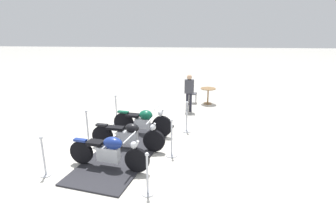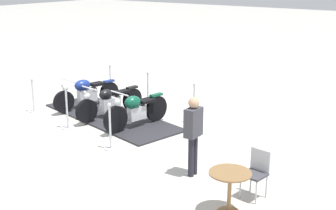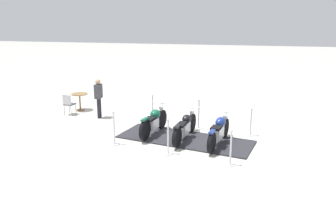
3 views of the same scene
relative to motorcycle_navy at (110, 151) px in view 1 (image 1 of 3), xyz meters
The scene contains 14 objects.
ground_plane 1.30m from the motorcycle_navy, 100.02° to the right, with size 80.00×80.00×0.00m, color beige.
display_platform 1.30m from the motorcycle_navy, 100.02° to the right, with size 4.60×1.65×0.04m, color #28282D.
motorcycle_navy is the anchor object (origin of this frame).
motorcycle_black 1.20m from the motorcycle_navy, 101.34° to the right, with size 2.30×0.63×0.97m.
motorcycle_forest 2.40m from the motorcycle_navy, 101.82° to the right, with size 2.09×0.69×1.03m.
stanchion_left_front 1.62m from the motorcycle_navy, 15.91° to the left, with size 0.28×0.28×1.07m.
stanchion_left_mid 1.86m from the motorcycle_navy, 52.19° to the right, with size 0.30×0.30×1.15m.
stanchion_left_rear 3.46m from the motorcycle_navy, 77.79° to the right, with size 0.34×0.34×1.15m.
stanchion_right_rear 3.43m from the motorcycle_navy, 125.05° to the right, with size 0.34×0.34×1.13m.
stanchion_right_front 1.54m from the motorcycle_navy, 138.42° to the left, with size 0.29×0.29×1.03m.
stanchion_right_mid 1.80m from the motorcycle_navy, 150.20° to the right, with size 0.35×0.35×1.14m.
cafe_table 7.09m from the motorcycle_navy, 114.50° to the right, with size 0.73×0.73×0.77m.
cafe_chair_near_table 6.90m from the motorcycle_navy, 107.96° to the right, with size 0.45×0.45×0.90m.
bystander_person 5.53m from the motorcycle_navy, 111.61° to the right, with size 0.41×0.23×1.65m.
Camera 1 is at (-1.81, 7.41, 3.65)m, focal length 28.80 mm.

